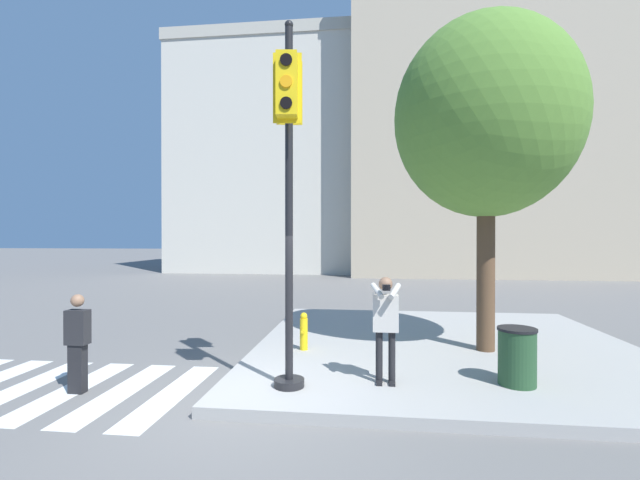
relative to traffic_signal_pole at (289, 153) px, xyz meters
The scene contains 10 objects.
ground_plane 3.85m from the traffic_signal_pole, 146.38° to the right, with size 160.00×160.00×0.00m, color slate.
sidewalk_corner 5.57m from the traffic_signal_pole, 47.14° to the left, with size 8.00×8.00×0.17m.
traffic_signal_pole is the anchor object (origin of this frame).
person_photographer 3.00m from the traffic_signal_pole, 12.76° to the left, with size 0.50×0.53×1.68m.
pedestrian_distant 4.49m from the traffic_signal_pole, behind, with size 0.34×0.20×1.57m.
street_tree 4.54m from the traffic_signal_pole, 35.45° to the left, with size 3.69×3.69×6.77m.
fire_hydrant 3.88m from the traffic_signal_pole, 92.69° to the left, with size 0.16×0.22×0.76m.
trash_bin 4.76m from the traffic_signal_pole, ahead, with size 0.59×0.59×0.89m.
building_left 26.55m from the traffic_signal_pole, 103.15° to the left, with size 14.16×8.57×16.74m.
building_right 25.78m from the traffic_signal_pole, 68.97° to the left, with size 17.94×8.46×20.00m.
Camera 1 is at (1.90, -6.03, 2.48)m, focal length 24.00 mm.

